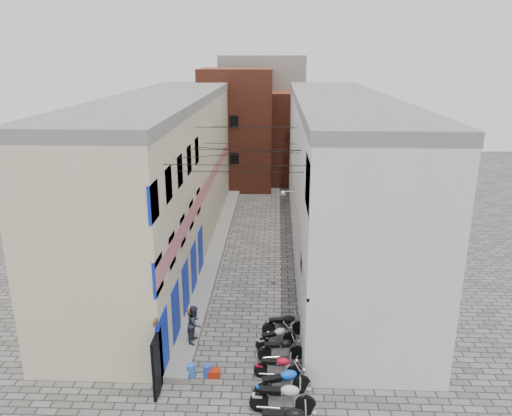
# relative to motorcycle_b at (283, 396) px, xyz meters

# --- Properties ---
(ground) EXTENTS (90.00, 90.00, 0.00)m
(ground) POSITION_rel_motorcycle_b_xyz_m (-1.74, 1.30, -0.63)
(ground) COLOR #504E4C
(ground) RESTS_ON ground
(plinth) EXTENTS (0.90, 26.00, 0.25)m
(plinth) POSITION_rel_motorcycle_b_xyz_m (-3.79, 14.30, -0.51)
(plinth) COLOR gray
(plinth) RESTS_ON ground
(building_left) EXTENTS (5.10, 27.00, 9.00)m
(building_left) POSITION_rel_motorcycle_b_xyz_m (-6.72, 14.24, 3.87)
(building_left) COLOR beige
(building_left) RESTS_ON ground
(building_right) EXTENTS (5.94, 26.00, 9.00)m
(building_right) POSITION_rel_motorcycle_b_xyz_m (3.26, 14.29, 3.87)
(building_right) COLOR silver
(building_right) RESTS_ON ground
(building_far_brick_left) EXTENTS (6.00, 6.00, 10.00)m
(building_far_brick_left) POSITION_rel_motorcycle_b_xyz_m (-3.74, 29.30, 4.37)
(building_far_brick_left) COLOR brown
(building_far_brick_left) RESTS_ON ground
(building_far_brick_right) EXTENTS (5.00, 6.00, 8.00)m
(building_far_brick_right) POSITION_rel_motorcycle_b_xyz_m (1.26, 31.30, 3.37)
(building_far_brick_right) COLOR brown
(building_far_brick_right) RESTS_ON ground
(building_far_concrete) EXTENTS (8.00, 5.00, 11.00)m
(building_far_concrete) POSITION_rel_motorcycle_b_xyz_m (-1.74, 35.30, 4.87)
(building_far_concrete) COLOR gray
(building_far_concrete) RESTS_ON ground
(far_shopfront) EXTENTS (2.00, 0.30, 2.40)m
(far_shopfront) POSITION_rel_motorcycle_b_xyz_m (-1.74, 26.50, 0.57)
(far_shopfront) COLOR black
(far_shopfront) RESTS_ON ground
(overhead_wires) EXTENTS (5.80, 13.02, 1.32)m
(overhead_wires) POSITION_rel_motorcycle_b_xyz_m (-1.74, 8.94, 6.49)
(overhead_wires) COLOR black
(overhead_wires) RESTS_ON ground
(motorcycle_b) EXTENTS (2.21, 0.81, 1.26)m
(motorcycle_b) POSITION_rel_motorcycle_b_xyz_m (0.00, 0.00, 0.00)
(motorcycle_b) COLOR #B5B4B9
(motorcycle_b) RESTS_ON ground
(motorcycle_c) EXTENTS (2.15, 1.28, 1.19)m
(motorcycle_c) POSITION_rel_motorcycle_b_xyz_m (-0.00, 0.80, -0.04)
(motorcycle_c) COLOR blue
(motorcycle_c) RESTS_ON ground
(motorcycle_d) EXTENTS (1.77, 0.63, 1.01)m
(motorcycle_d) POSITION_rel_motorcycle_b_xyz_m (-0.15, 1.81, -0.12)
(motorcycle_d) COLOR #AA0C25
(motorcycle_d) RESTS_ON ground
(motorcycle_e) EXTENTS (1.86, 0.81, 1.04)m
(motorcycle_e) POSITION_rel_motorcycle_b_xyz_m (-0.04, 2.92, -0.11)
(motorcycle_e) COLOR black
(motorcycle_e) RESTS_ON ground
(motorcycle_f) EXTENTS (1.78, 1.19, 0.99)m
(motorcycle_f) POSITION_rel_motorcycle_b_xyz_m (-0.23, 3.77, -0.14)
(motorcycle_f) COLOR #ACABB0
(motorcycle_f) RESTS_ON ground
(motorcycle_g) EXTENTS (1.91, 0.81, 1.07)m
(motorcycle_g) POSITION_rel_motorcycle_b_xyz_m (0.10, 4.72, -0.10)
(motorcycle_g) COLOR black
(motorcycle_g) RESTS_ON ground
(person_a) EXTENTS (0.42, 0.57, 1.43)m
(person_a) POSITION_rel_motorcycle_b_xyz_m (-3.59, 3.76, 0.33)
(person_a) COLOR brown
(person_a) RESTS_ON plinth
(person_b) EXTENTS (0.68, 0.82, 1.54)m
(person_b) POSITION_rel_motorcycle_b_xyz_m (-3.44, 3.71, 0.39)
(person_b) COLOR #2B3141
(person_b) RESTS_ON plinth
(water_jug_near) EXTENTS (0.31, 0.31, 0.47)m
(water_jug_near) POSITION_rel_motorcycle_b_xyz_m (-3.29, 1.80, -0.40)
(water_jug_near) COLOR blue
(water_jug_near) RESTS_ON ground
(water_jug_far) EXTENTS (0.34, 0.34, 0.45)m
(water_jug_far) POSITION_rel_motorcycle_b_xyz_m (-2.71, 1.80, -0.40)
(water_jug_far) COLOR blue
(water_jug_far) RESTS_ON ground
(red_crate) EXTENTS (0.45, 0.35, 0.27)m
(red_crate) POSITION_rel_motorcycle_b_xyz_m (-2.45, 1.80, -0.50)
(red_crate) COLOR #A01F0B
(red_crate) RESTS_ON ground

